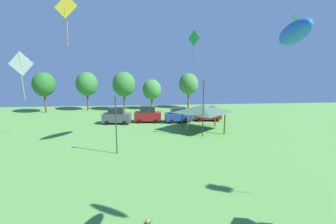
{
  "coord_description": "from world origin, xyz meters",
  "views": [
    {
      "loc": [
        -3.2,
        1.49,
        9.14
      ],
      "look_at": [
        -1.99,
        14.23,
        6.79
      ],
      "focal_mm": 28.0,
      "sensor_mm": 36.0,
      "label": 1
    }
  ],
  "objects": [
    {
      "name": "parked_car_second_from_left",
      "position": [
        -2.52,
        42.4,
        1.25
      ],
      "size": [
        4.33,
        2.29,
        2.57
      ],
      "rotation": [
        0.0,
        0.0,
        -0.09
      ],
      "color": "maroon",
      "rests_on": "ground"
    },
    {
      "name": "treeline_tree_2",
      "position": [
        -7.01,
        54.27,
        5.18
      ],
      "size": [
        4.49,
        4.49,
        7.66
      ],
      "color": "brown",
      "rests_on": "ground"
    },
    {
      "name": "treeline_tree_1",
      "position": [
        -14.31,
        54.81,
        5.25
      ],
      "size": [
        4.25,
        4.25,
        7.61
      ],
      "color": "brown",
      "rests_on": "ground"
    },
    {
      "name": "parked_car_third_from_left",
      "position": [
        2.3,
        41.96,
        1.15
      ],
      "size": [
        4.3,
        2.31,
        2.32
      ],
      "rotation": [
        0.0,
        0.0,
        0.08
      ],
      "color": "#234299",
      "rests_on": "ground"
    },
    {
      "name": "treeline_tree_0",
      "position": [
        -21.82,
        52.87,
        5.38
      ],
      "size": [
        4.18,
        4.18,
        7.69
      ],
      "color": "brown",
      "rests_on": "ground"
    },
    {
      "name": "park_pavilion",
      "position": [
        4.93,
        36.46,
        3.08
      ],
      "size": [
        6.39,
        5.88,
        3.6
      ],
      "color": "brown",
      "rests_on": "ground"
    },
    {
      "name": "light_post_0",
      "position": [
        4.3,
        33.43,
        4.01
      ],
      "size": [
        0.36,
        0.2,
        7.2
      ],
      "color": "#2D2D33",
      "rests_on": "ground"
    },
    {
      "name": "kite_flying_5",
      "position": [
        -15.85,
        30.57,
        9.02
      ],
      "size": [
        2.58,
        0.41,
        5.19
      ],
      "color": "white"
    },
    {
      "name": "kite_flying_2",
      "position": [
        -11.52,
        32.82,
        15.21
      ],
      "size": [
        2.69,
        0.98,
        5.53
      ],
      "color": "yellow"
    },
    {
      "name": "treeline_tree_4",
      "position": [
        6.24,
        55.41,
        5.06
      ],
      "size": [
        4.02,
        4.02,
        7.29
      ],
      "color": "brown",
      "rests_on": "ground"
    },
    {
      "name": "kite_flying_6",
      "position": [
        4.04,
        39.05,
        12.6
      ],
      "size": [
        1.27,
        1.94,
        4.62
      ],
      "color": "green"
    },
    {
      "name": "light_post_1",
      "position": [
        -6.01,
        27.86,
        3.39
      ],
      "size": [
        0.36,
        0.2,
        5.98
      ],
      "color": "#2D2D33",
      "rests_on": "ground"
    },
    {
      "name": "parked_car_rightmost_in_row",
      "position": [
        7.13,
        42.67,
        1.14
      ],
      "size": [
        4.65,
        2.35,
        2.29
      ],
      "rotation": [
        0.0,
        0.0,
        -0.1
      ],
      "color": "maroon",
      "rests_on": "ground"
    },
    {
      "name": "parked_car_leftmost",
      "position": [
        -7.35,
        41.75,
        1.24
      ],
      "size": [
        4.47,
        2.38,
        2.55
      ],
      "rotation": [
        0.0,
        0.0,
        -0.12
      ],
      "color": "#4C5156",
      "rests_on": "ground"
    },
    {
      "name": "kite_flying_0",
      "position": [
        2.25,
        10.8,
        10.24
      ],
      "size": [
        1.62,
        3.43,
        1.16
      ],
      "color": "blue"
    },
    {
      "name": "treeline_tree_3",
      "position": [
        -1.43,
        54.99,
        4.02
      ],
      "size": [
        3.78,
        3.78,
        6.11
      ],
      "color": "brown",
      "rests_on": "ground"
    }
  ]
}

